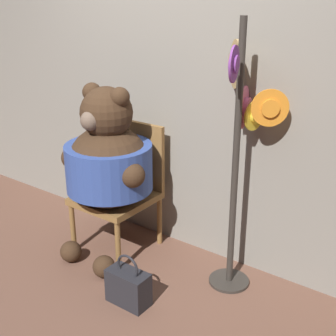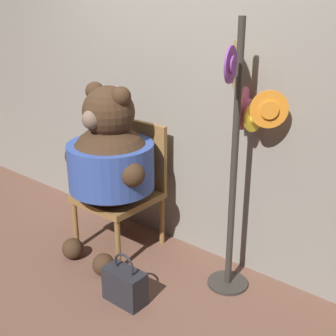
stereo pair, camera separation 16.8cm
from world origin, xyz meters
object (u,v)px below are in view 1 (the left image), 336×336
(teddy_bear, at_px, (108,162))
(hat_display_rack, at_px, (240,136))
(chair, at_px, (123,184))
(handbag_on_ground, at_px, (128,287))

(teddy_bear, height_order, hat_display_rack, hat_display_rack)
(chair, height_order, hat_display_rack, hat_display_rack)
(teddy_bear, xyz_separation_m, handbag_on_ground, (0.51, -0.39, -0.63))
(teddy_bear, bearing_deg, handbag_on_ground, -37.85)
(teddy_bear, bearing_deg, hat_display_rack, 15.33)
(chair, height_order, teddy_bear, teddy_bear)
(teddy_bear, height_order, handbag_on_ground, teddy_bear)
(chair, xyz_separation_m, hat_display_rack, (0.94, 0.07, 0.55))
(teddy_bear, xyz_separation_m, hat_display_rack, (0.92, 0.25, 0.30))
(teddy_bear, distance_m, handbag_on_ground, 0.90)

